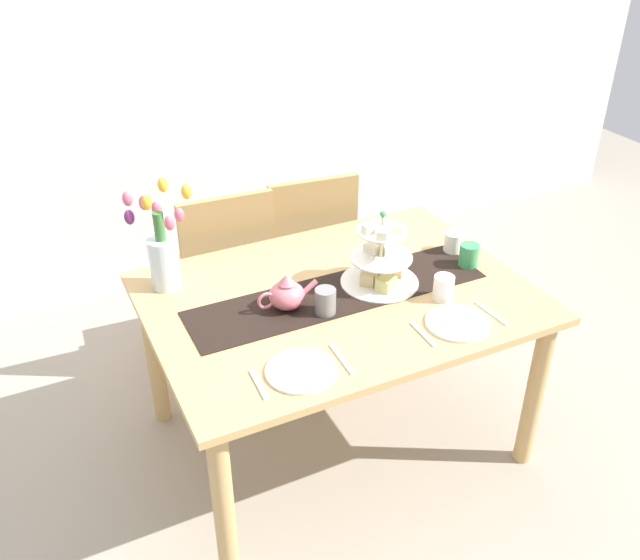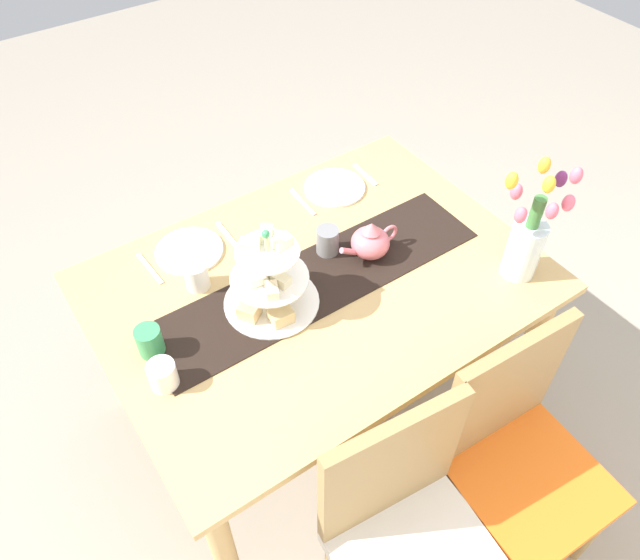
{
  "view_description": "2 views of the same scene",
  "coord_description": "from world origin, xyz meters",
  "px_view_note": "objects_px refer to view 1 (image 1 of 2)",
  "views": [
    {
      "loc": [
        -1.01,
        -1.92,
        2.12
      ],
      "look_at": [
        -0.05,
        0.06,
        0.77
      ],
      "focal_mm": 38.63,
      "sensor_mm": 36.0,
      "label": 1
    },
    {
      "loc": [
        0.76,
        1.12,
        2.19
      ],
      "look_at": [
        0.04,
        0.07,
        0.82
      ],
      "focal_mm": 34.35,
      "sensor_mm": 36.0,
      "label": 2
    }
  ],
  "objects_px": {
    "dinner_plate_left": "(301,371)",
    "mug_orange": "(469,255)",
    "tulip_vase": "(162,250)",
    "cream_jug": "(454,242)",
    "dining_table": "(338,317)",
    "knife_right": "(491,313)",
    "chair_left": "(224,268)",
    "fork_left": "(259,384)",
    "chair_right": "(306,248)",
    "fork_right": "(423,334)",
    "knife_left": "(341,359)",
    "mug_grey": "(325,301)",
    "teapot": "(287,294)",
    "mug_white_text": "(444,288)",
    "dinner_plate_right": "(458,323)",
    "tiered_cake_stand": "(381,262)"
  },
  "relations": [
    {
      "from": "teapot",
      "to": "fork_right",
      "type": "height_order",
      "value": "teapot"
    },
    {
      "from": "knife_left",
      "to": "dinner_plate_right",
      "type": "relative_size",
      "value": 0.74
    },
    {
      "from": "teapot",
      "to": "cream_jug",
      "type": "height_order",
      "value": "teapot"
    },
    {
      "from": "teapot",
      "to": "fork_right",
      "type": "bearing_deg",
      "value": -45.09
    },
    {
      "from": "cream_jug",
      "to": "fork_left",
      "type": "height_order",
      "value": "cream_jug"
    },
    {
      "from": "tulip_vase",
      "to": "cream_jug",
      "type": "xyz_separation_m",
      "value": [
        1.14,
        -0.25,
        -0.11
      ]
    },
    {
      "from": "fork_left",
      "to": "mug_grey",
      "type": "xyz_separation_m",
      "value": [
        0.36,
        0.26,
        0.05
      ]
    },
    {
      "from": "chair_left",
      "to": "dinner_plate_right",
      "type": "distance_m",
      "value": 1.23
    },
    {
      "from": "dinner_plate_left",
      "to": "knife_right",
      "type": "bearing_deg",
      "value": 0.0
    },
    {
      "from": "dining_table",
      "to": "mug_orange",
      "type": "bearing_deg",
      "value": -3.93
    },
    {
      "from": "tulip_vase",
      "to": "dinner_plate_right",
      "type": "bearing_deg",
      "value": -39.13
    },
    {
      "from": "chair_right",
      "to": "dinner_plate_right",
      "type": "height_order",
      "value": "chair_right"
    },
    {
      "from": "chair_left",
      "to": "fork_right",
      "type": "height_order",
      "value": "chair_left"
    },
    {
      "from": "tulip_vase",
      "to": "knife_right",
      "type": "bearing_deg",
      "value": -34.8
    },
    {
      "from": "dining_table",
      "to": "chair_left",
      "type": "xyz_separation_m",
      "value": [
        -0.21,
        0.74,
        -0.12
      ]
    },
    {
      "from": "cream_jug",
      "to": "knife_left",
      "type": "relative_size",
      "value": 0.5
    },
    {
      "from": "fork_left",
      "to": "chair_right",
      "type": "bearing_deg",
      "value": 58.64
    },
    {
      "from": "dinner_plate_left",
      "to": "knife_right",
      "type": "relative_size",
      "value": 1.35
    },
    {
      "from": "dinner_plate_left",
      "to": "mug_orange",
      "type": "distance_m",
      "value": 0.93
    },
    {
      "from": "fork_left",
      "to": "mug_white_text",
      "type": "height_order",
      "value": "mug_white_text"
    },
    {
      "from": "knife_right",
      "to": "dining_table",
      "type": "bearing_deg",
      "value": 140.7
    },
    {
      "from": "dining_table",
      "to": "tulip_vase",
      "type": "height_order",
      "value": "tulip_vase"
    },
    {
      "from": "fork_right",
      "to": "mug_white_text",
      "type": "distance_m",
      "value": 0.25
    },
    {
      "from": "mug_orange",
      "to": "fork_left",
      "type": "bearing_deg",
      "value": -162.81
    },
    {
      "from": "tiered_cake_stand",
      "to": "tulip_vase",
      "type": "bearing_deg",
      "value": 155.86
    },
    {
      "from": "knife_right",
      "to": "fork_left",
      "type": "bearing_deg",
      "value": 180.0
    },
    {
      "from": "mug_grey",
      "to": "dining_table",
      "type": "bearing_deg",
      "value": 42.46
    },
    {
      "from": "mug_orange",
      "to": "teapot",
      "type": "bearing_deg",
      "value": 177.14
    },
    {
      "from": "dinner_plate_left",
      "to": "fork_left",
      "type": "relative_size",
      "value": 1.53
    },
    {
      "from": "knife_left",
      "to": "fork_right",
      "type": "height_order",
      "value": "same"
    },
    {
      "from": "chair_right",
      "to": "mug_orange",
      "type": "bearing_deg",
      "value": -65.61
    },
    {
      "from": "chair_right",
      "to": "knife_right",
      "type": "xyz_separation_m",
      "value": [
        0.23,
        -1.1,
        0.23
      ]
    },
    {
      "from": "chair_left",
      "to": "fork_left",
      "type": "xyz_separation_m",
      "value": [
        -0.25,
        -1.1,
        0.23
      ]
    },
    {
      "from": "tulip_vase",
      "to": "chair_right",
      "type": "bearing_deg",
      "value": 27.77
    },
    {
      "from": "tiered_cake_stand",
      "to": "fork_left",
      "type": "relative_size",
      "value": 2.03
    },
    {
      "from": "dinner_plate_left",
      "to": "mug_grey",
      "type": "relative_size",
      "value": 2.42
    },
    {
      "from": "chair_right",
      "to": "knife_right",
      "type": "height_order",
      "value": "chair_right"
    },
    {
      "from": "dining_table",
      "to": "dinner_plate_left",
      "type": "height_order",
      "value": "dinner_plate_left"
    },
    {
      "from": "dinner_plate_left",
      "to": "fork_left",
      "type": "bearing_deg",
      "value": 180.0
    },
    {
      "from": "mug_white_text",
      "to": "dinner_plate_left",
      "type": "bearing_deg",
      "value": -166.17
    },
    {
      "from": "chair_left",
      "to": "dining_table",
      "type": "bearing_deg",
      "value": -74.03
    },
    {
      "from": "dinner_plate_left",
      "to": "mug_orange",
      "type": "relative_size",
      "value": 2.42
    },
    {
      "from": "cream_jug",
      "to": "knife_right",
      "type": "relative_size",
      "value": 0.5
    },
    {
      "from": "dining_table",
      "to": "mug_orange",
      "type": "distance_m",
      "value": 0.58
    },
    {
      "from": "cream_jug",
      "to": "fork_right",
      "type": "xyz_separation_m",
      "value": [
        -0.44,
        -0.44,
        -0.04
      ]
    },
    {
      "from": "knife_left",
      "to": "fork_right",
      "type": "distance_m",
      "value": 0.32
    },
    {
      "from": "dinner_plate_right",
      "to": "dinner_plate_left",
      "type": "bearing_deg",
      "value": 180.0
    },
    {
      "from": "dining_table",
      "to": "mug_orange",
      "type": "xyz_separation_m",
      "value": [
        0.56,
        -0.04,
        0.15
      ]
    },
    {
      "from": "chair_left",
      "to": "mug_grey",
      "type": "relative_size",
      "value": 9.58
    },
    {
      "from": "tulip_vase",
      "to": "dinner_plate_right",
      "type": "height_order",
      "value": "tulip_vase"
    }
  ]
}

